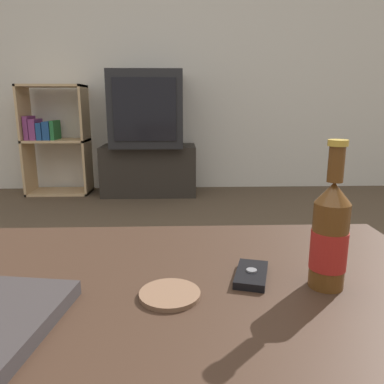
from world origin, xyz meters
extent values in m
cube|color=beige|center=(0.00, 3.02, 1.30)|extent=(8.00, 0.05, 2.60)
cube|color=#332116|center=(0.00, 0.00, 0.46)|extent=(1.06, 0.76, 0.04)
cylinder|color=black|center=(0.47, 0.32, 0.22)|extent=(0.07, 0.07, 0.44)
cube|color=#28231E|center=(-0.23, 2.75, 0.22)|extent=(0.82, 0.39, 0.43)
cube|color=black|center=(-0.23, 2.75, 0.75)|extent=(0.60, 0.58, 0.62)
cube|color=black|center=(-0.23, 2.46, 0.75)|extent=(0.49, 0.01, 0.49)
cube|color=tan|center=(-1.31, 2.81, 0.48)|extent=(0.02, 0.30, 0.95)
cube|color=tan|center=(-0.79, 2.81, 0.48)|extent=(0.02, 0.30, 0.95)
cube|color=tan|center=(-1.05, 2.81, 0.01)|extent=(0.54, 0.30, 0.02)
cube|color=tan|center=(-1.05, 2.81, 0.48)|extent=(0.54, 0.30, 0.02)
cube|color=tan|center=(-1.05, 2.81, 0.94)|extent=(0.54, 0.30, 0.02)
cube|color=#7F3875|center=(-1.27, 2.81, 0.59)|extent=(0.04, 0.21, 0.20)
cube|color=#7F3875|center=(-1.22, 2.81, 0.57)|extent=(0.05, 0.21, 0.18)
cube|color=navy|center=(-1.16, 2.81, 0.56)|extent=(0.04, 0.21, 0.15)
cube|color=navy|center=(-1.10, 2.81, 0.56)|extent=(0.06, 0.21, 0.16)
cube|color=#236B38|center=(-1.05, 2.81, 0.57)|extent=(0.03, 0.21, 0.16)
cylinder|color=#563314|center=(0.29, 0.04, 0.56)|extent=(0.06, 0.06, 0.15)
cylinder|color=maroon|center=(0.29, 0.04, 0.55)|extent=(0.06, 0.06, 0.07)
cone|color=#563314|center=(0.29, 0.04, 0.65)|extent=(0.06, 0.06, 0.04)
cylinder|color=#563314|center=(0.29, 0.04, 0.70)|extent=(0.03, 0.03, 0.06)
cylinder|color=#B79333|center=(0.29, 0.04, 0.73)|extent=(0.03, 0.03, 0.01)
cube|color=black|center=(0.16, 0.08, 0.49)|extent=(0.08, 0.12, 0.01)
cylinder|color=slate|center=(0.16, 0.08, 0.50)|extent=(0.02, 0.02, 0.00)
cylinder|color=brown|center=(0.01, 0.02, 0.49)|extent=(0.10, 0.10, 0.01)
camera|label=1|loc=(0.03, -0.55, 0.80)|focal=35.00mm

